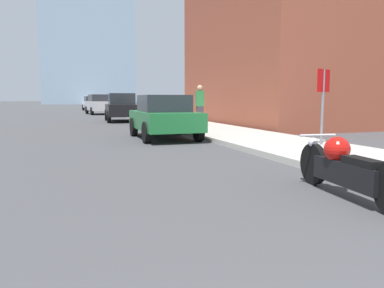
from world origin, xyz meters
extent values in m
cube|color=#B2ADA3|center=(5.30, 40.00, 0.07)|extent=(3.02, 240.00, 0.15)
cube|color=brown|center=(13.49, 18.09, 4.53)|extent=(12.95, 11.36, 9.07)
cylinder|color=black|center=(3.17, 5.23, 0.33)|extent=(0.17, 0.68, 0.67)
cube|color=black|center=(3.07, 4.34, 0.35)|extent=(0.39, 1.37, 0.33)
sphere|color=red|center=(3.10, 4.61, 0.66)|extent=(0.38, 0.38, 0.38)
cube|color=black|center=(3.04, 4.05, 0.56)|extent=(0.28, 0.64, 0.10)
sphere|color=silver|center=(3.17, 5.26, 0.68)|extent=(0.16, 0.16, 0.16)
cylinder|color=silver|center=(3.16, 5.13, 0.82)|extent=(0.62, 0.10, 0.04)
cube|color=#1E6B33|center=(2.67, 12.78, 0.64)|extent=(1.86, 3.86, 0.60)
cube|color=#23282D|center=(2.67, 12.78, 1.22)|extent=(1.56, 1.86, 0.57)
cylinder|color=black|center=(1.83, 13.98, 0.34)|extent=(0.21, 0.68, 0.68)
cylinder|color=black|center=(3.54, 13.96, 0.34)|extent=(0.21, 0.68, 0.68)
cylinder|color=black|center=(1.80, 11.60, 0.34)|extent=(0.21, 0.68, 0.68)
cylinder|color=black|center=(3.51, 11.58, 0.34)|extent=(0.21, 0.68, 0.68)
cube|color=black|center=(2.75, 23.05, 0.69)|extent=(1.97, 4.04, 0.69)
cube|color=#23282D|center=(2.75, 23.05, 1.36)|extent=(1.59, 1.98, 0.66)
cylinder|color=black|center=(2.00, 24.32, 0.35)|extent=(0.24, 0.70, 0.69)
cylinder|color=black|center=(3.65, 24.22, 0.35)|extent=(0.24, 0.70, 0.69)
cylinder|color=black|center=(1.86, 21.88, 0.35)|extent=(0.24, 0.70, 0.69)
cylinder|color=black|center=(3.51, 21.78, 0.35)|extent=(0.24, 0.70, 0.69)
cube|color=#BCBCC1|center=(2.49, 33.96, 0.74)|extent=(2.27, 4.38, 0.79)
cube|color=#23282D|center=(2.49, 33.96, 1.43)|extent=(1.78, 2.17, 0.60)
cylinder|color=black|center=(1.48, 35.18, 0.34)|extent=(0.26, 0.70, 0.69)
cylinder|color=black|center=(3.26, 35.35, 0.34)|extent=(0.26, 0.70, 0.69)
cylinder|color=black|center=(1.73, 32.57, 0.34)|extent=(0.26, 0.70, 0.69)
cylinder|color=black|center=(3.51, 32.74, 0.34)|extent=(0.26, 0.70, 0.69)
cube|color=silver|center=(2.67, 44.49, 0.65)|extent=(2.06, 4.35, 0.62)
cube|color=#23282D|center=(2.67, 44.49, 1.29)|extent=(1.67, 2.12, 0.67)
cylinder|color=black|center=(1.72, 45.76, 0.34)|extent=(0.23, 0.68, 0.67)
cylinder|color=black|center=(3.48, 45.85, 0.34)|extent=(0.23, 0.68, 0.67)
cylinder|color=black|center=(1.85, 43.12, 0.34)|extent=(0.23, 0.68, 0.67)
cylinder|color=black|center=(3.61, 43.21, 0.34)|extent=(0.23, 0.68, 0.67)
cylinder|color=slate|center=(5.96, 8.59, 1.16)|extent=(0.07, 0.07, 2.02)
cube|color=red|center=(5.96, 8.59, 1.87)|extent=(0.57, 0.26, 0.60)
cube|color=#38383D|center=(5.33, 16.36, 0.59)|extent=(0.29, 0.20, 0.89)
cube|color=#2D7F42|center=(5.33, 16.36, 1.39)|extent=(0.36, 0.20, 0.70)
sphere|color=tan|center=(5.33, 16.36, 1.87)|extent=(0.26, 0.26, 0.26)
camera|label=1|loc=(-0.67, 0.21, 1.40)|focal=35.00mm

